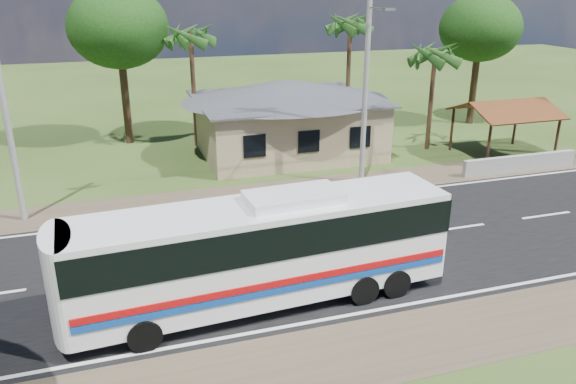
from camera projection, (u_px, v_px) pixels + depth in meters
name	position (u px, v px, depth m)	size (l,w,h in m)	color
ground	(360.00, 242.00, 22.31)	(120.00, 120.00, 0.00)	#2C4418
road	(360.00, 242.00, 22.30)	(120.00, 16.00, 0.03)	black
house	(286.00, 109.00, 33.26)	(12.40, 10.00, 5.00)	tan
waiting_shed	(506.00, 110.00, 32.60)	(5.20, 4.48, 3.35)	#3B2415
concrete_barrier	(520.00, 163.00, 30.53)	(7.00, 0.30, 0.90)	#9E9E99
utility_poles	(360.00, 70.00, 26.82)	(32.80, 2.22, 11.00)	#9E9E99
palm_near	(435.00, 55.00, 32.80)	(2.80, 2.80, 6.70)	#47301E
palm_mid	(350.00, 25.00, 35.32)	(2.80, 2.80, 8.20)	#47301E
palm_far	(190.00, 37.00, 33.11)	(2.80, 2.80, 7.70)	#47301E
tree_behind_house	(118.00, 28.00, 33.61)	(6.00, 6.00, 9.61)	#47301E
tree_behind_shed	(480.00, 28.00, 38.75)	(5.60, 5.60, 9.02)	#47301E
coach_bus	(264.00, 244.00, 17.37)	(11.99, 3.21, 3.68)	white
motorcycle	(482.00, 164.00, 30.44)	(0.61, 1.76, 0.92)	black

